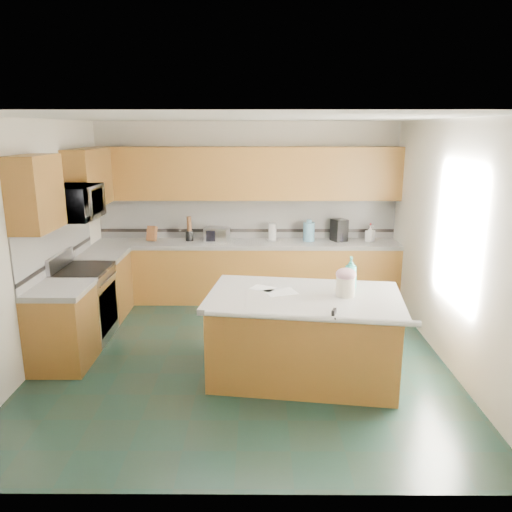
{
  "coord_description": "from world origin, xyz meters",
  "views": [
    {
      "loc": [
        0.18,
        -5.39,
        2.59
      ],
      "look_at": [
        0.15,
        0.35,
        1.12
      ],
      "focal_mm": 35.0,
      "sensor_mm": 36.0,
      "label": 1
    }
  ],
  "objects_px": {
    "island_base": "(303,338)",
    "toaster_oven": "(217,234)",
    "knife_block": "(152,234)",
    "island_top": "(304,297)",
    "coffee_maker": "(339,230)",
    "soap_bottle_island": "(351,273)",
    "treat_jar": "(345,286)"
  },
  "relations": [
    {
      "from": "knife_block",
      "to": "treat_jar",
      "type": "bearing_deg",
      "value": -32.1
    },
    {
      "from": "island_top",
      "to": "soap_bottle_island",
      "type": "relative_size",
      "value": 5.58
    },
    {
      "from": "toaster_oven",
      "to": "coffee_maker",
      "type": "relative_size",
      "value": 1.07
    },
    {
      "from": "island_base",
      "to": "toaster_oven",
      "type": "bearing_deg",
      "value": 121.52
    },
    {
      "from": "knife_block",
      "to": "toaster_oven",
      "type": "relative_size",
      "value": 0.65
    },
    {
      "from": "island_top",
      "to": "soap_bottle_island",
      "type": "distance_m",
      "value": 0.58
    },
    {
      "from": "treat_jar",
      "to": "knife_block",
      "type": "relative_size",
      "value": 0.86
    },
    {
      "from": "treat_jar",
      "to": "toaster_oven",
      "type": "bearing_deg",
      "value": 144.42
    },
    {
      "from": "treat_jar",
      "to": "knife_block",
      "type": "height_order",
      "value": "knife_block"
    },
    {
      "from": "island_base",
      "to": "toaster_oven",
      "type": "relative_size",
      "value": 5.3
    },
    {
      "from": "coffee_maker",
      "to": "island_top",
      "type": "bearing_deg",
      "value": -130.59
    },
    {
      "from": "island_base",
      "to": "knife_block",
      "type": "relative_size",
      "value": 8.18
    },
    {
      "from": "island_top",
      "to": "toaster_oven",
      "type": "xyz_separation_m",
      "value": [
        -1.11,
        2.53,
        0.13
      ]
    },
    {
      "from": "treat_jar",
      "to": "knife_block",
      "type": "distance_m",
      "value": 3.6
    },
    {
      "from": "coffee_maker",
      "to": "toaster_oven",
      "type": "bearing_deg",
      "value": 156.73
    },
    {
      "from": "island_base",
      "to": "coffee_maker",
      "type": "xyz_separation_m",
      "value": [
        0.75,
        2.56,
        0.66
      ]
    },
    {
      "from": "treat_jar",
      "to": "coffee_maker",
      "type": "distance_m",
      "value": 2.62
    },
    {
      "from": "soap_bottle_island",
      "to": "knife_block",
      "type": "xyz_separation_m",
      "value": [
        -2.61,
        2.34,
        -0.06
      ]
    },
    {
      "from": "island_top",
      "to": "coffee_maker",
      "type": "distance_m",
      "value": 2.68
    },
    {
      "from": "toaster_oven",
      "to": "island_base",
      "type": "bearing_deg",
      "value": -55.96
    },
    {
      "from": "soap_bottle_island",
      "to": "knife_block",
      "type": "bearing_deg",
      "value": 141.83
    },
    {
      "from": "knife_block",
      "to": "toaster_oven",
      "type": "bearing_deg",
      "value": 13.37
    },
    {
      "from": "soap_bottle_island",
      "to": "knife_block",
      "type": "distance_m",
      "value": 3.51
    },
    {
      "from": "island_base",
      "to": "coffee_maker",
      "type": "height_order",
      "value": "coffee_maker"
    },
    {
      "from": "knife_block",
      "to": "coffee_maker",
      "type": "relative_size",
      "value": 0.69
    },
    {
      "from": "coffee_maker",
      "to": "knife_block",
      "type": "bearing_deg",
      "value": 156.41
    },
    {
      "from": "island_base",
      "to": "treat_jar",
      "type": "height_order",
      "value": "treat_jar"
    },
    {
      "from": "island_top",
      "to": "toaster_oven",
      "type": "bearing_deg",
      "value": 121.52
    },
    {
      "from": "knife_block",
      "to": "island_top",
      "type": "bearing_deg",
      "value": -36.9
    },
    {
      "from": "island_base",
      "to": "island_top",
      "type": "distance_m",
      "value": 0.46
    },
    {
      "from": "island_top",
      "to": "toaster_oven",
      "type": "relative_size",
      "value": 5.58
    },
    {
      "from": "treat_jar",
      "to": "coffee_maker",
      "type": "xyz_separation_m",
      "value": [
        0.34,
        2.59,
        0.07
      ]
    }
  ]
}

